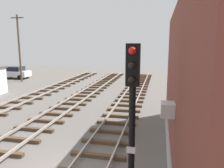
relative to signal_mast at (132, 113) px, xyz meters
The scene contains 3 objects.
signal_mast is the anchor object (origin of this frame).
parked_car_white 30.24m from the signal_mast, 131.59° to the left, with size 4.20×2.04×1.76m.
utility_pole_far 26.93m from the signal_mast, 130.70° to the left, with size 1.80×0.24×8.69m.
Camera 1 is at (3.43, -7.33, 5.00)m, focal length 35.45 mm.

